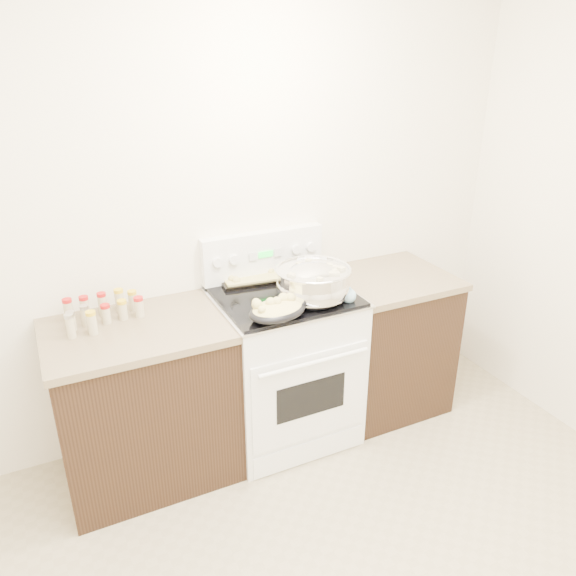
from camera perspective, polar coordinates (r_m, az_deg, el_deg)
room_shell at (r=1.57m, az=10.26°, el=3.05°), size 4.10×3.60×2.75m
counter_left at (r=3.19m, az=-14.30°, el=-11.13°), size 0.93×0.67×0.92m
counter_right at (r=3.73m, az=9.80°, el=-5.28°), size 0.73×0.67×0.92m
kitchen_range at (r=3.38m, az=-0.41°, el=-7.60°), size 0.78×0.73×1.22m
mixing_bowl at (r=3.06m, az=2.57°, el=0.46°), size 0.46×0.46×0.24m
roasting_pan at (r=2.88m, az=-1.11°, el=-2.16°), size 0.37×0.29×0.11m
baking_sheet at (r=3.35m, az=-3.90°, el=1.14°), size 0.40×0.30×0.06m
wooden_spoon at (r=3.04m, az=2.34°, el=-1.50°), size 0.18×0.21×0.04m
blue_ladle at (r=3.09m, az=6.12°, el=-0.65°), size 0.12×0.28×0.10m
spice_jars at (r=3.04m, az=-18.50°, el=-2.20°), size 0.40×0.24×0.13m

